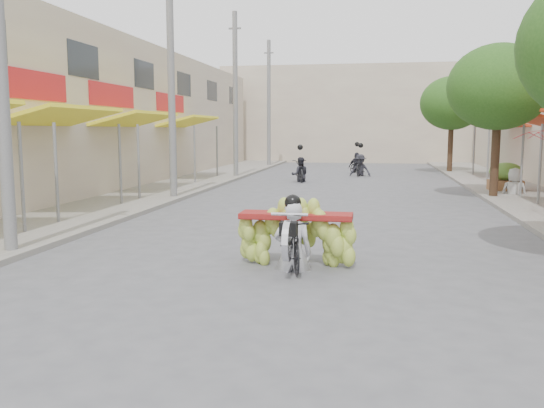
% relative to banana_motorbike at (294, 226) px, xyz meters
% --- Properties ---
extents(ground, '(120.00, 120.00, 0.00)m').
position_rel_banana_motorbike_xyz_m(ground, '(-0.03, -2.98, -0.73)').
color(ground, '#5B5B60').
rests_on(ground, ground).
extents(sidewalk_left, '(4.00, 60.00, 0.12)m').
position_rel_banana_motorbike_xyz_m(sidewalk_left, '(-7.03, 12.02, -0.67)').
color(sidewalk_left, gray).
rests_on(sidewalk_left, ground).
extents(sidewalk_right, '(4.00, 60.00, 0.12)m').
position_rel_banana_motorbike_xyz_m(sidewalk_right, '(6.97, 12.02, -0.67)').
color(sidewalk_right, gray).
rests_on(sidewalk_right, ground).
extents(shophouse_row_left, '(9.77, 40.00, 6.00)m').
position_rel_banana_motorbike_xyz_m(shophouse_row_left, '(-12.01, 11.00, 2.27)').
color(shophouse_row_left, '#C1B199').
rests_on(shophouse_row_left, ground).
extents(far_building, '(20.00, 6.00, 7.00)m').
position_rel_banana_motorbike_xyz_m(far_building, '(-0.03, 35.02, 2.77)').
color(far_building, '#C1B199').
rests_on(far_building, ground).
extents(utility_pole_mid, '(0.60, 0.24, 8.00)m').
position_rel_banana_motorbike_xyz_m(utility_pole_mid, '(-5.43, 9.02, 3.29)').
color(utility_pole_mid, slate).
rests_on(utility_pole_mid, ground).
extents(utility_pole_far, '(0.60, 0.24, 8.00)m').
position_rel_banana_motorbike_xyz_m(utility_pole_far, '(-5.43, 18.02, 3.29)').
color(utility_pole_far, slate).
rests_on(utility_pole_far, ground).
extents(utility_pole_back, '(0.60, 0.24, 8.00)m').
position_rel_banana_motorbike_xyz_m(utility_pole_back, '(-5.43, 27.02, 3.29)').
color(utility_pole_back, slate).
rests_on(utility_pole_back, ground).
extents(street_tree_mid, '(3.40, 3.40, 5.25)m').
position_rel_banana_motorbike_xyz_m(street_tree_mid, '(5.37, 11.02, 3.05)').
color(street_tree_mid, '#3A2719').
rests_on(street_tree_mid, ground).
extents(street_tree_far, '(3.40, 3.40, 5.25)m').
position_rel_banana_motorbike_xyz_m(street_tree_far, '(5.37, 23.02, 3.05)').
color(street_tree_far, '#3A2719').
rests_on(street_tree_far, ground).
extents(produce_crate_far, '(1.20, 0.88, 1.16)m').
position_rel_banana_motorbike_xyz_m(produce_crate_far, '(6.17, 13.02, -0.02)').
color(produce_crate_far, brown).
rests_on(produce_crate_far, ground).
extents(banana_motorbike, '(2.20, 1.79, 2.20)m').
position_rel_banana_motorbike_xyz_m(banana_motorbike, '(0.00, 0.00, 0.00)').
color(banana_motorbike, black).
rests_on(banana_motorbike, ground).
extents(pedestrian, '(0.95, 0.61, 1.85)m').
position_rel_banana_motorbike_xyz_m(pedestrian, '(6.22, 11.76, 0.31)').
color(pedestrian, silver).
rests_on(pedestrian, ground).
extents(bg_motorbike_a, '(1.01, 1.82, 1.95)m').
position_rel_banana_motorbike_xyz_m(bg_motorbike_a, '(-2.04, 16.53, -0.00)').
color(bg_motorbike_a, black).
rests_on(bg_motorbike_a, ground).
extents(bg_motorbike_b, '(1.13, 1.92, 1.95)m').
position_rel_banana_motorbike_xyz_m(bg_motorbike_b, '(0.61, 20.17, 0.09)').
color(bg_motorbike_b, black).
rests_on(bg_motorbike_b, ground).
extents(bg_motorbike_c, '(1.11, 1.49, 1.95)m').
position_rel_banana_motorbike_xyz_m(bg_motorbike_c, '(0.35, 22.61, 0.11)').
color(bg_motorbike_c, black).
rests_on(bg_motorbike_c, ground).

